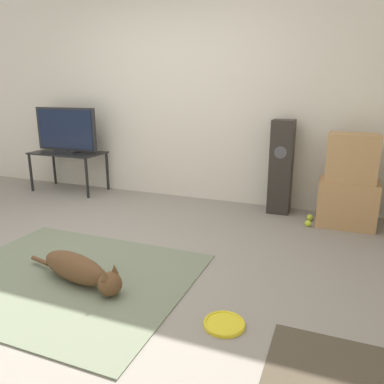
% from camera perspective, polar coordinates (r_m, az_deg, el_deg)
% --- Properties ---
extents(ground_plane, '(12.00, 12.00, 0.00)m').
position_cam_1_polar(ground_plane, '(3.25, -16.24, -10.00)').
color(ground_plane, gray).
extents(wall_back, '(8.00, 0.06, 2.55)m').
position_cam_1_polar(wall_back, '(4.76, -1.46, 14.38)').
color(wall_back, silver).
rests_on(wall_back, ground_plane).
extents(area_rug, '(1.82, 1.50, 0.01)m').
position_cam_1_polar(area_rug, '(3.01, -18.46, -12.15)').
color(area_rug, slate).
rests_on(area_rug, ground_plane).
extents(dog, '(0.94, 0.31, 0.21)m').
position_cam_1_polar(dog, '(2.84, -16.70, -11.31)').
color(dog, brown).
rests_on(dog, area_rug).
extents(frisbee, '(0.25, 0.25, 0.03)m').
position_cam_1_polar(frisbee, '(2.36, 4.93, -19.36)').
color(frisbee, yellow).
rests_on(frisbee, ground_plane).
extents(cardboard_box_lower, '(0.56, 0.39, 0.47)m').
position_cam_1_polar(cardboard_box_lower, '(4.13, 22.53, -1.58)').
color(cardboard_box_lower, tan).
rests_on(cardboard_box_lower, ground_plane).
extents(cardboard_box_upper, '(0.47, 0.33, 0.47)m').
position_cam_1_polar(cardboard_box_upper, '(4.01, 23.20, 4.82)').
color(cardboard_box_upper, tan).
rests_on(cardboard_box_upper, cardboard_box_lower).
extents(floor_speaker, '(0.24, 0.24, 1.04)m').
position_cam_1_polar(floor_speaker, '(4.29, 13.42, 3.71)').
color(floor_speaker, '#2D2823').
rests_on(floor_speaker, ground_plane).
extents(tv_stand, '(0.98, 0.51, 0.53)m').
position_cam_1_polar(tv_stand, '(5.38, -18.36, 5.08)').
color(tv_stand, black).
rests_on(tv_stand, ground_plane).
extents(tv, '(0.93, 0.20, 0.59)m').
position_cam_1_polar(tv, '(5.34, -18.67, 8.85)').
color(tv, '#232326').
rests_on(tv, tv_stand).
extents(tennis_ball_by_boxes, '(0.07, 0.07, 0.07)m').
position_cam_1_polar(tennis_ball_by_boxes, '(4.02, 17.27, -4.58)').
color(tennis_ball_by_boxes, '#C6E033').
rests_on(tennis_ball_by_boxes, ground_plane).
extents(tennis_ball_near_speaker, '(0.07, 0.07, 0.07)m').
position_cam_1_polar(tennis_ball_near_speaker, '(4.21, 17.52, -3.69)').
color(tennis_ball_near_speaker, '#C6E033').
rests_on(tennis_ball_near_speaker, ground_plane).
extents(door_mat, '(0.66, 0.52, 0.01)m').
position_cam_1_polar(door_mat, '(2.20, 20.86, -23.72)').
color(door_mat, '#4C4233').
rests_on(door_mat, ground_plane).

